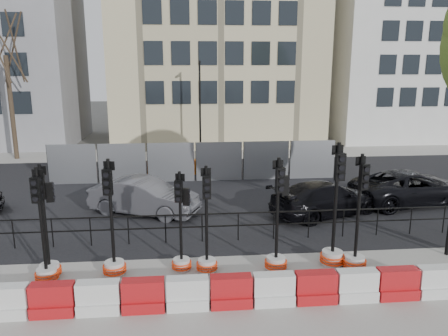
{
  "coord_description": "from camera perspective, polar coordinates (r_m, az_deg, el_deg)",
  "views": [
    {
      "loc": [
        -0.53,
        -12.35,
        5.75
      ],
      "look_at": [
        0.89,
        3.0,
        2.09
      ],
      "focal_mm": 35.0,
      "sensor_mm": 36.0,
      "label": 1
    }
  ],
  "objects": [
    {
      "name": "traffic_signal_e",
      "position": [
        12.52,
        -2.26,
        -10.76
      ],
      "size": [
        0.61,
        0.61,
        3.1
      ],
      "rotation": [
        0.0,
        0.0,
        0.07
      ],
      "color": "silver",
      "rests_on": "ground"
    },
    {
      "name": "heras_fencing",
      "position": [
        22.73,
        -3.86,
        0.43
      ],
      "size": [
        14.33,
        1.72,
        2.0
      ],
      "color": "gray",
      "rests_on": "ground"
    },
    {
      "name": "ground",
      "position": [
        13.64,
        -2.62,
        -11.62
      ],
      "size": [
        120.0,
        120.0,
        0.0
      ],
      "primitive_type": "plane",
      "color": "#51514C",
      "rests_on": "ground"
    },
    {
      "name": "tree_bare_far",
      "position": [
        29.77,
        -26.71,
        13.72
      ],
      "size": [
        2.0,
        2.0,
        9.0
      ],
      "color": "#473828",
      "rests_on": "ground"
    },
    {
      "name": "traffic_signal_a",
      "position": [
        12.89,
        -22.34,
        -10.98
      ],
      "size": [
        0.63,
        0.63,
        3.21
      ],
      "rotation": [
        0.0,
        0.0,
        -0.13
      ],
      "color": "silver",
      "rests_on": "ground"
    },
    {
      "name": "building_cream",
      "position": [
        34.58,
        -1.14,
        18.74
      ],
      "size": [
        15.0,
        10.06,
        18.0
      ],
      "color": "beige",
      "rests_on": "ground"
    },
    {
      "name": "kerb_railing",
      "position": [
        14.48,
        -2.88,
        -7.15
      ],
      "size": [
        18.0,
        0.04,
        1.0
      ],
      "color": "black",
      "rests_on": "ground"
    },
    {
      "name": "traffic_signal_f",
      "position": [
        12.64,
        6.93,
        -9.89
      ],
      "size": [
        0.65,
        0.65,
        3.3
      ],
      "rotation": [
        0.0,
        0.0,
        0.21
      ],
      "color": "silver",
      "rests_on": "ground"
    },
    {
      "name": "lamp_post_far",
      "position": [
        27.47,
        -3.16,
        8.05
      ],
      "size": [
        0.12,
        0.56,
        6.0
      ],
      "color": "black",
      "rests_on": "ground"
    },
    {
      "name": "road",
      "position": [
        20.19,
        -3.58,
        -3.18
      ],
      "size": [
        40.0,
        14.0,
        0.03
      ],
      "primitive_type": "cube",
      "color": "black",
      "rests_on": "ground"
    },
    {
      "name": "traffic_signal_b",
      "position": [
        13.08,
        -21.98,
        -10.08
      ],
      "size": [
        0.64,
        0.64,
        3.23
      ],
      "rotation": [
        0.0,
        0.0,
        0.09
      ],
      "color": "silver",
      "rests_on": "ground"
    },
    {
      "name": "traffic_signal_c",
      "position": [
        12.68,
        -14.24,
        -10.62
      ],
      "size": [
        0.66,
        0.66,
        3.34
      ],
      "rotation": [
        0.0,
        0.0,
        -0.2
      ],
      "color": "silver",
      "rests_on": "ground"
    },
    {
      "name": "barrier_row",
      "position": [
        10.98,
        -1.91,
        -16.05
      ],
      "size": [
        12.55,
        0.5,
        0.8
      ],
      "color": "red",
      "rests_on": "ground"
    },
    {
      "name": "traffic_signal_d",
      "position": [
        12.63,
        -5.59,
        -10.33
      ],
      "size": [
        0.58,
        0.58,
        2.92
      ],
      "rotation": [
        0.0,
        0.0,
        -0.27
      ],
      "color": "silver",
      "rests_on": "ground"
    },
    {
      "name": "car_b",
      "position": [
        17.43,
        -10.38,
        -3.69
      ],
      "size": [
        4.64,
        5.41,
        1.42
      ],
      "primitive_type": "imported",
      "rotation": [
        0.0,
        0.0,
        1.16
      ],
      "color": "#4F4F54",
      "rests_on": "ground"
    },
    {
      "name": "car_d",
      "position": [
        20.04,
        23.33,
        -2.34
      ],
      "size": [
        3.97,
        5.85,
        1.42
      ],
      "primitive_type": "imported",
      "rotation": [
        0.0,
        0.0,
        1.73
      ],
      "color": "black",
      "rests_on": "ground"
    },
    {
      "name": "sidewalk_near",
      "position": [
        10.99,
        -1.83,
        -18.17
      ],
      "size": [
        40.0,
        6.0,
        0.02
      ],
      "primitive_type": "cube",
      "color": "gray",
      "rests_on": "ground"
    },
    {
      "name": "sidewalk_far",
      "position": [
        28.93,
        -4.15,
        1.87
      ],
      "size": [
        40.0,
        4.0,
        0.02
      ],
      "primitive_type": "cube",
      "color": "gray",
      "rests_on": "ground"
    },
    {
      "name": "building_white",
      "position": [
        38.62,
        22.59,
        15.71
      ],
      "size": [
        12.0,
        9.06,
        16.0
      ],
      "color": "silver",
      "rests_on": "ground"
    },
    {
      "name": "car_c",
      "position": [
        17.54,
        13.15,
        -3.86
      ],
      "size": [
        5.12,
        5.94,
        1.34
      ],
      "primitive_type": "imported",
      "rotation": [
        0.0,
        0.0,
        1.96
      ],
      "color": "black",
      "rests_on": "ground"
    },
    {
      "name": "traffic_signal_h",
      "position": [
        13.16,
        16.86,
        -9.83
      ],
      "size": [
        0.67,
        0.67,
        3.41
      ],
      "rotation": [
        0.0,
        0.0,
        0.27
      ],
      "color": "silver",
      "rests_on": "ground"
    },
    {
      "name": "traffic_signal_g",
      "position": [
        13.23,
        14.1,
        -9.26
      ],
      "size": [
        0.72,
        0.72,
        3.67
      ],
      "rotation": [
        0.0,
        0.0,
        0.12
      ],
      "color": "silver",
      "rests_on": "ground"
    }
  ]
}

